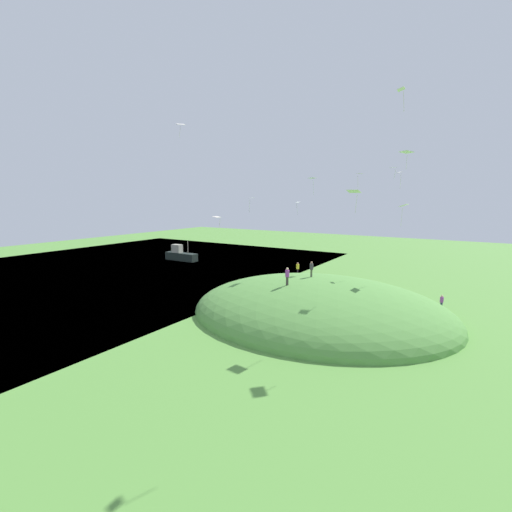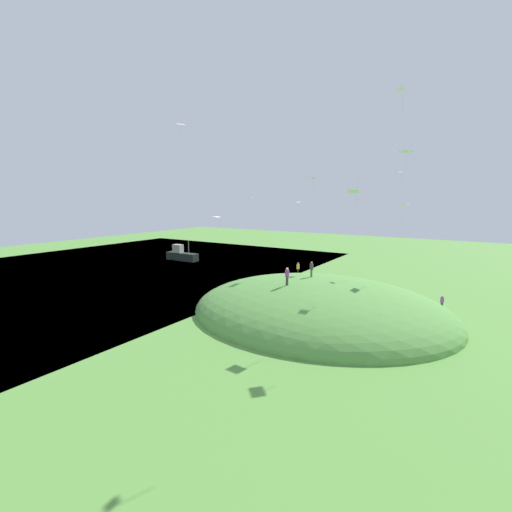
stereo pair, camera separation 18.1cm
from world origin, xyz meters
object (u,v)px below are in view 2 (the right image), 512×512
(kite_3, at_px, (298,204))
(kite_4, at_px, (181,125))
(kite_0, at_px, (401,91))
(kite_9, at_px, (217,217))
(person_watching_kites, at_px, (442,300))
(boat_on_lake, at_px, (181,255))
(kite_5, at_px, (360,174))
(kite_10, at_px, (406,152))
(person_on_hilltop, at_px, (287,274))
(kite_7, at_px, (354,192))
(person_near_shore, at_px, (298,267))
(kite_11, at_px, (400,174))
(kite_2, at_px, (394,168))
(kite_1, at_px, (313,179))
(person_walking_path, at_px, (312,267))
(kite_6, at_px, (404,206))
(kite_8, at_px, (252,199))

(kite_3, height_order, kite_4, kite_4)
(kite_0, relative_size, kite_9, 1.11)
(person_watching_kites, bearing_deg, boat_on_lake, -170.81)
(kite_5, xyz_separation_m, kite_10, (7.66, -12.87, 0.85))
(kite_4, bearing_deg, person_watching_kites, 26.79)
(person_on_hilltop, distance_m, kite_7, 10.10)
(person_near_shore, relative_size, kite_0, 1.06)
(kite_10, bearing_deg, kite_0, -84.45)
(kite_11, bearing_deg, person_watching_kites, -26.85)
(kite_4, distance_m, kite_7, 20.02)
(kite_0, xyz_separation_m, kite_2, (-2.77, 12.38, -4.02))
(kite_1, distance_m, kite_10, 15.92)
(person_walking_path, xyz_separation_m, kite_11, (6.57, 9.96, 10.19))
(kite_4, bearing_deg, kite_7, 6.15)
(kite_6, bearing_deg, person_watching_kites, 23.26)
(kite_6, height_order, kite_11, kite_11)
(person_watching_kites, xyz_separation_m, kite_7, (-6.81, -10.81, 11.46))
(person_on_hilltop, distance_m, kite_2, 15.20)
(kite_6, relative_size, kite_11, 1.18)
(boat_on_lake, distance_m, person_on_hilltop, 38.39)
(kite_9, bearing_deg, kite_10, 0.00)
(person_watching_kites, distance_m, kite_6, 11.07)
(kite_7, distance_m, kite_9, 16.88)
(person_watching_kites, distance_m, kite_8, 28.08)
(kite_0, bearing_deg, person_near_shore, 133.33)
(person_walking_path, distance_m, kite_1, 12.70)
(kite_0, relative_size, kite_3, 0.86)
(person_watching_kites, relative_size, kite_1, 0.73)
(kite_4, relative_size, kite_5, 0.87)
(person_watching_kites, distance_m, kite_3, 21.57)
(kite_2, bearing_deg, kite_5, 127.24)
(person_walking_path, distance_m, kite_10, 14.76)
(kite_0, distance_m, kite_5, 21.76)
(person_near_shore, distance_m, kite_11, 16.69)
(boat_on_lake, relative_size, person_on_hilltop, 3.92)
(person_watching_kites, relative_size, kite_10, 1.02)
(kite_0, xyz_separation_m, kite_9, (-21.13, 6.81, -9.24))
(kite_3, distance_m, kite_8, 7.14)
(boat_on_lake, xyz_separation_m, kite_9, (22.64, -17.11, 8.70))
(person_on_hilltop, height_order, kite_5, kite_5)
(kite_3, xyz_separation_m, kite_8, (-7.05, -0.95, 0.62))
(kite_9, height_order, kite_10, kite_10)
(kite_1, xyz_separation_m, kite_2, (10.54, -4.01, 0.59))
(kite_1, bearing_deg, person_watching_kites, -0.97)
(person_near_shore, xyz_separation_m, kite_9, (-6.32, -8.88, 6.73))
(kite_4, height_order, kite_11, kite_4)
(kite_2, bearing_deg, kite_7, -104.11)
(boat_on_lake, height_order, kite_2, kite_2)
(kite_4, height_order, kite_8, kite_4)
(person_on_hilltop, xyz_separation_m, kite_5, (2.39, 14.97, 10.43))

